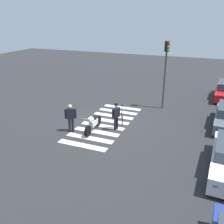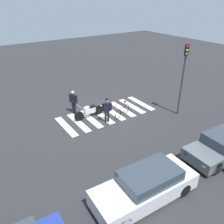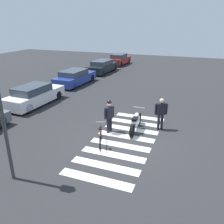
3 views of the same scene
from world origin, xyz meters
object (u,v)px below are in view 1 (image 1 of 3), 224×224
traffic_light_pole (166,65)px  officer_by_motorcycle (71,116)px  officer_on_foot (116,114)px  police_motorcycle (93,124)px  leaning_bicycle (122,116)px

traffic_light_pole → officer_by_motorcycle: bearing=-35.0°
officer_on_foot → officer_by_motorcycle: officer_on_foot is taller
police_motorcycle → traffic_light_pole: 6.83m
officer_by_motorcycle → traffic_light_pole: 7.70m
police_motorcycle → leaning_bicycle: 2.30m
leaning_bicycle → traffic_light_pole: 4.87m
officer_on_foot → officer_by_motorcycle: bearing=-61.7°
officer_on_foot → leaning_bicycle: bearing=-175.9°
traffic_light_pole → officer_on_foot: bearing=-21.4°
police_motorcycle → traffic_light_pole: (-5.45, 3.07, 2.75)m
officer_on_foot → traffic_light_pole: traffic_light_pole is taller
police_motorcycle → officer_on_foot: bearing=119.5°
police_motorcycle → officer_on_foot: size_ratio=1.28×
police_motorcycle → leaning_bicycle: bearing=151.3°
officer_on_foot → officer_by_motorcycle: (1.27, -2.36, -0.02)m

